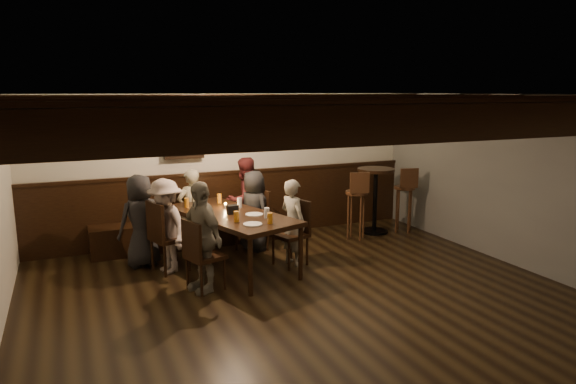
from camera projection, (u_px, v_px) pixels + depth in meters
name	position (u px, v px, depth m)	size (l,w,h in m)	color
room	(239.00, 189.00, 7.31)	(7.00, 7.00, 7.00)	black
dining_table	(231.00, 218.00, 7.08)	(1.53, 2.29, 0.79)	black
chair_left_near	(169.00, 250.00, 7.03)	(0.57, 0.57, 0.99)	black
chair_left_far	(204.00, 268.00, 6.37)	(0.52, 0.52, 0.90)	black
chair_right_near	(253.00, 232.00, 7.96)	(0.54, 0.54, 0.94)	black
chair_right_far	(291.00, 245.00, 7.29)	(0.53, 0.53, 0.93)	black
person_bench_left	(141.00, 221.00, 7.17)	(0.64, 0.42, 1.31)	black
person_bench_centre	(192.00, 210.00, 7.87)	(0.47, 0.31, 1.28)	gray
person_bench_right	(245.00, 200.00, 8.33)	(0.68, 0.53, 1.40)	#5B1F21
person_left_near	(166.00, 226.00, 6.94)	(0.84, 0.48, 1.29)	#A29189
person_left_far	(201.00, 237.00, 6.27)	(0.81, 0.34, 1.38)	gray
person_right_near	(254.00, 211.00, 7.91)	(0.61, 0.40, 1.25)	#242426
person_right_far	(293.00, 222.00, 7.25)	(0.45, 0.30, 1.23)	gray
pint_a	(187.00, 203.00, 7.39)	(0.07, 0.07, 0.14)	#BF7219
pint_b	(219.00, 198.00, 7.69)	(0.07, 0.07, 0.14)	#BF7219
pint_c	(208.00, 210.00, 6.93)	(0.07, 0.07, 0.14)	#BF7219
pint_d	(240.00, 203.00, 7.39)	(0.07, 0.07, 0.14)	silver
pint_e	(236.00, 217.00, 6.58)	(0.07, 0.07, 0.14)	#BF7219
pint_f	(267.00, 213.00, 6.77)	(0.07, 0.07, 0.14)	silver
pint_g	(270.00, 218.00, 6.49)	(0.07, 0.07, 0.14)	#BF7219
plate_near	(253.00, 224.00, 6.45)	(0.24, 0.24, 0.01)	white
plate_far	(254.00, 214.00, 6.96)	(0.24, 0.24, 0.01)	white
condiment_caddy	(233.00, 209.00, 7.02)	(0.15, 0.10, 0.12)	black
candle	(225.00, 206.00, 7.36)	(0.05, 0.05, 0.05)	beige
high_top_table	(375.00, 191.00, 8.87)	(0.64, 0.64, 1.14)	black
bar_stool_left	(356.00, 214.00, 8.55)	(0.39, 0.40, 1.15)	#3C2213
bar_stool_right	(404.00, 208.00, 8.98)	(0.38, 0.40, 1.15)	#3C2213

